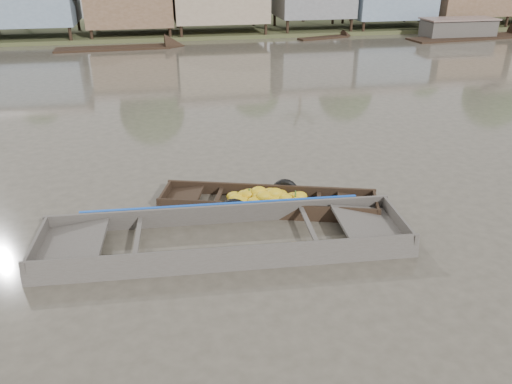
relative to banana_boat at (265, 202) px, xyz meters
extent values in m
plane|color=#464136|center=(-0.05, -2.03, -0.14)|extent=(120.00, 120.00, 0.00)
cube|color=#384723|center=(-0.05, 30.97, -0.14)|extent=(120.00, 12.00, 0.50)
cube|color=brown|center=(-3.85, 27.47, 2.06)|extent=(5.80, 4.60, 2.70)
cube|color=black|center=(0.08, -0.01, -0.22)|extent=(5.20, 2.45, 0.08)
cube|color=black|center=(0.24, 0.52, -0.02)|extent=(5.06, 1.68, 0.49)
cube|color=black|center=(-0.09, -0.54, -0.02)|extent=(5.06, 1.68, 0.49)
cube|color=black|center=(2.53, -0.77, -0.02)|extent=(0.39, 1.11, 0.46)
cube|color=black|center=(2.11, -0.64, 0.04)|extent=(1.14, 1.20, 0.18)
cube|color=black|center=(-2.38, 0.75, -0.02)|extent=(0.39, 1.11, 0.46)
cube|color=black|center=(-1.95, 0.61, 0.04)|extent=(1.14, 1.20, 0.18)
cube|color=black|center=(-1.10, 0.35, 0.08)|extent=(0.42, 1.08, 0.05)
cube|color=black|center=(1.25, -0.37, 0.08)|extent=(0.42, 1.08, 0.05)
ellipsoid|color=yellow|center=(0.21, -0.08, 0.26)|extent=(0.50, 0.41, 0.26)
ellipsoid|color=yellow|center=(-0.31, -0.15, 0.13)|extent=(0.37, 0.31, 0.20)
ellipsoid|color=yellow|center=(-0.71, 0.36, 0.06)|extent=(0.45, 0.37, 0.24)
ellipsoid|color=yellow|center=(-0.68, 0.18, 0.08)|extent=(0.49, 0.40, 0.26)
ellipsoid|color=yellow|center=(0.11, -0.12, 0.18)|extent=(0.44, 0.36, 0.23)
ellipsoid|color=yellow|center=(-0.09, 0.33, 0.15)|extent=(0.39, 0.32, 0.20)
ellipsoid|color=yellow|center=(-0.55, -0.01, 0.08)|extent=(0.43, 0.36, 0.23)
ellipsoid|color=yellow|center=(0.07, -0.33, 0.04)|extent=(0.39, 0.32, 0.21)
ellipsoid|color=yellow|center=(0.38, -0.16, 0.18)|extent=(0.45, 0.37, 0.24)
ellipsoid|color=yellow|center=(-0.59, -0.09, 0.02)|extent=(0.47, 0.39, 0.25)
ellipsoid|color=yellow|center=(0.01, 0.25, 0.11)|extent=(0.40, 0.33, 0.21)
ellipsoid|color=yellow|center=(0.85, -0.04, 0.09)|extent=(0.48, 0.39, 0.25)
ellipsoid|color=yellow|center=(-0.13, -0.02, 0.18)|extent=(0.45, 0.37, 0.24)
ellipsoid|color=yellow|center=(-0.63, 0.02, 0.07)|extent=(0.49, 0.40, 0.26)
ellipsoid|color=yellow|center=(0.13, 0.06, 0.24)|extent=(0.37, 0.31, 0.20)
ellipsoid|color=yellow|center=(0.44, -0.28, 0.20)|extent=(0.38, 0.31, 0.20)
ellipsoid|color=yellow|center=(-0.09, 0.17, 0.16)|extent=(0.43, 0.35, 0.23)
ellipsoid|color=yellow|center=(-0.05, -0.12, 0.23)|extent=(0.46, 0.38, 0.25)
ellipsoid|color=yellow|center=(0.07, 0.11, 0.17)|extent=(0.46, 0.38, 0.25)
ellipsoid|color=yellow|center=(-0.76, 0.20, 0.00)|extent=(0.38, 0.31, 0.20)
ellipsoid|color=yellow|center=(0.71, -0.34, 0.11)|extent=(0.45, 0.37, 0.24)
ellipsoid|color=yellow|center=(-0.14, 0.11, 0.26)|extent=(0.46, 0.38, 0.24)
ellipsoid|color=yellow|center=(-0.79, -0.06, -0.02)|extent=(0.39, 0.32, 0.21)
ellipsoid|color=yellow|center=(0.19, -0.22, 0.14)|extent=(0.42, 0.35, 0.22)
ellipsoid|color=yellow|center=(-0.47, 0.22, 0.15)|extent=(0.42, 0.34, 0.22)
ellipsoid|color=yellow|center=(0.40, 0.22, 0.08)|extent=(0.42, 0.35, 0.22)
ellipsoid|color=yellow|center=(-0.01, 0.21, 0.14)|extent=(0.43, 0.36, 0.23)
ellipsoid|color=yellow|center=(-0.63, -0.07, 0.03)|extent=(0.48, 0.40, 0.25)
ellipsoid|color=yellow|center=(0.44, 0.24, 0.06)|extent=(0.40, 0.33, 0.21)
ellipsoid|color=yellow|center=(-0.36, 0.18, 0.17)|extent=(0.49, 0.40, 0.26)
ellipsoid|color=yellow|center=(0.72, 0.06, 0.05)|extent=(0.42, 0.35, 0.22)
ellipsoid|color=yellow|center=(0.83, -0.58, 0.02)|extent=(0.41, 0.33, 0.22)
cylinder|color=#3F6626|center=(-0.37, 0.13, 0.25)|extent=(0.04, 0.04, 0.17)
cylinder|color=#3F6626|center=(0.26, -0.07, 0.25)|extent=(0.04, 0.04, 0.17)
cylinder|color=#3F6626|center=(0.70, -0.20, 0.25)|extent=(0.04, 0.04, 0.17)
torus|color=black|center=(0.62, 0.48, 0.00)|extent=(0.71, 0.36, 0.69)
torus|color=black|center=(-0.82, -0.40, 0.00)|extent=(0.75, 0.38, 0.74)
cube|color=#423C38|center=(-1.19, -1.53, -0.22)|extent=(7.70, 2.11, 0.08)
cube|color=#423C38|center=(-1.13, -0.60, 0.05)|extent=(7.77, 0.65, 0.62)
cube|color=#423C38|center=(-1.24, -2.46, 0.05)|extent=(7.77, 0.65, 0.62)
cube|color=#423C38|center=(2.61, -1.77, 0.05)|extent=(0.18, 1.90, 0.59)
cube|color=#423C38|center=(1.95, -1.73, 0.13)|extent=(1.42, 1.72, 0.24)
cube|color=#423C38|center=(-4.98, -1.29, 0.05)|extent=(0.18, 1.90, 0.59)
cube|color=#423C38|center=(-4.32, -1.33, 0.13)|extent=(1.42, 1.72, 0.24)
cube|color=#423C38|center=(-3.00, -1.42, 0.18)|extent=(0.21, 1.83, 0.05)
cube|color=#423C38|center=(0.63, -1.64, 0.18)|extent=(0.21, 1.83, 0.05)
cube|color=#665E54|center=(-1.19, -1.53, -0.17)|extent=(5.87, 1.85, 0.02)
cube|color=#1043A9|center=(-1.12, -0.54, 0.29)|extent=(6.28, 0.48, 0.15)
torus|color=olive|center=(0.25, -1.93, -0.15)|extent=(0.43, 0.43, 0.06)
torus|color=olive|center=(0.25, -1.93, -0.10)|extent=(0.35, 0.35, 0.06)
cube|color=black|center=(-4.94, 22.78, -0.19)|extent=(7.10, 1.78, 0.35)
cube|color=black|center=(9.34, 24.17, -0.19)|extent=(3.86, 1.83, 0.35)
cube|color=black|center=(19.45, 22.24, -0.19)|extent=(9.19, 3.02, 0.35)
cube|color=black|center=(18.95, 22.97, 0.41)|extent=(5.00, 2.00, 1.20)
camera|label=1|loc=(-2.30, -10.56, 5.55)|focal=35.00mm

